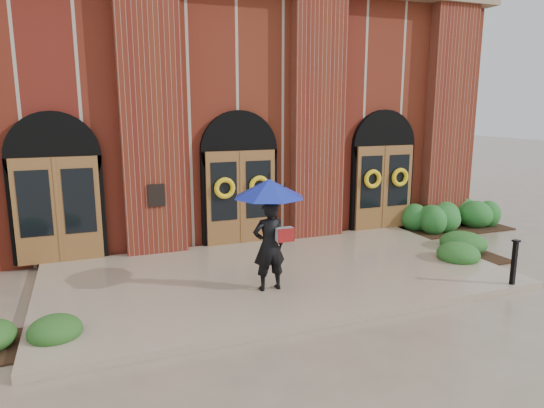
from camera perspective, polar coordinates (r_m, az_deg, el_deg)
name	(u,v)px	position (r m, az deg, el deg)	size (l,w,h in m)	color
ground	(279,280)	(10.89, 0.81, -8.97)	(90.00, 90.00, 0.00)	gray
landing	(276,275)	(11.00, 0.52, -8.35)	(10.00, 5.30, 0.15)	gray
church_building	(191,114)	(18.65, -9.52, 10.37)	(16.20, 12.53, 7.00)	#5E2414
man_with_umbrella	(269,213)	(9.52, -0.33, -1.07)	(1.42, 1.42, 2.26)	black
metal_post	(514,261)	(11.26, 26.60, -6.04)	(0.14, 0.14, 0.95)	black
hedge_wall_right	(456,217)	(16.20, 20.86, -1.42)	(3.16, 1.26, 0.81)	#215E23
hedge_front_left	(13,334)	(9.03, -28.14, -13.31)	(1.26, 1.08, 0.45)	#214B19
hedge_front_right	(468,248)	(13.31, 22.11, -4.81)	(1.50, 1.29, 0.53)	#22541E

